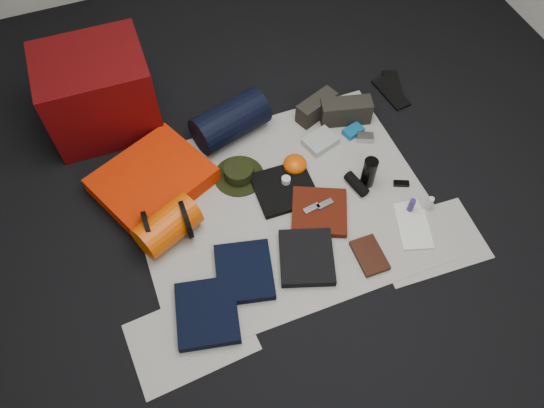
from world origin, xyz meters
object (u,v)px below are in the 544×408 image
object	(u,v)px
sleeping_pad	(153,180)
navy_duffel	(230,121)
water_bottle	(369,172)
stuff_sack	(168,226)
paperback_book	(370,255)
compact_camera	(365,137)
red_cabinet	(98,92)

from	to	relation	value
sleeping_pad	navy_duffel	size ratio (longest dim) A/B	1.33
navy_duffel	water_bottle	size ratio (longest dim) A/B	2.24
stuff_sack	navy_duffel	size ratio (longest dim) A/B	0.74
stuff_sack	paperback_book	distance (m)	1.08
sleeping_pad	water_bottle	xyz separation A→B (m)	(1.15, -0.43, 0.05)
paperback_book	stuff_sack	bearing A→B (deg)	152.79
paperback_book	sleeping_pad	bearing A→B (deg)	138.72
water_bottle	paperback_book	world-z (taller)	water_bottle
water_bottle	navy_duffel	bearing A→B (deg)	133.87
water_bottle	paperback_book	size ratio (longest dim) A/B	0.93
compact_camera	red_cabinet	bearing A→B (deg)	177.72
stuff_sack	paperback_book	world-z (taller)	stuff_sack
navy_duffel	paperback_book	distance (m)	1.15
sleeping_pad	compact_camera	world-z (taller)	sleeping_pad
stuff_sack	red_cabinet	bearing A→B (deg)	98.70
compact_camera	paperback_book	xyz separation A→B (m)	(-0.34, -0.73, -0.01)
red_cabinet	compact_camera	size ratio (longest dim) A/B	6.06
navy_duffel	water_bottle	bearing A→B (deg)	-62.17
sleeping_pad	water_bottle	world-z (taller)	water_bottle
red_cabinet	navy_duffel	size ratio (longest dim) A/B	1.36
navy_duffel	paperback_book	bearing A→B (deg)	-85.25
sleeping_pad	navy_duffel	xyz separation A→B (m)	(0.54, 0.21, 0.06)
red_cabinet	paperback_book	world-z (taller)	red_cabinet
stuff_sack	compact_camera	xyz separation A→B (m)	(1.29, 0.22, -0.08)
navy_duffel	stuff_sack	bearing A→B (deg)	-149.87
red_cabinet	navy_duffel	xyz separation A→B (m)	(0.68, -0.38, -0.13)
navy_duffel	compact_camera	bearing A→B (deg)	-40.51
navy_duffel	paperback_book	world-z (taller)	navy_duffel
stuff_sack	compact_camera	world-z (taller)	stuff_sack
navy_duffel	red_cabinet	bearing A→B (deg)	135.17
water_bottle	sleeping_pad	bearing A→B (deg)	159.73
compact_camera	paperback_book	bearing A→B (deg)	-90.55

